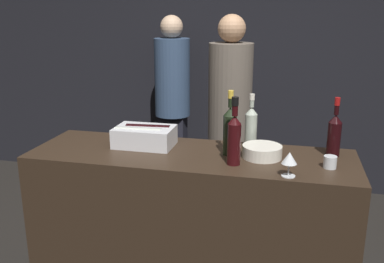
# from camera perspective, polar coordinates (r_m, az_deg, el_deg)

# --- Properties ---
(wall_back_chalkboard) EXTENTS (6.40, 0.06, 2.80)m
(wall_back_chalkboard) POSITION_cam_1_polar(r_m,az_deg,el_deg) (4.37, 6.43, 10.73)
(wall_back_chalkboard) COLOR black
(wall_back_chalkboard) RESTS_ON ground_plane
(bar_counter) EXTENTS (1.81, 0.57, 1.02)m
(bar_counter) POSITION_cam_1_polar(r_m,az_deg,el_deg) (2.60, -0.15, -13.61)
(bar_counter) COLOR #2D2116
(bar_counter) RESTS_ON ground_plane
(ice_bin_with_bottles) EXTENTS (0.34, 0.23, 0.12)m
(ice_bin_with_bottles) POSITION_cam_1_polar(r_m,az_deg,el_deg) (2.52, -6.38, -0.53)
(ice_bin_with_bottles) COLOR silver
(ice_bin_with_bottles) RESTS_ON bar_counter
(bowl_white) EXTENTS (0.21, 0.21, 0.07)m
(bowl_white) POSITION_cam_1_polar(r_m,az_deg,el_deg) (2.35, 9.33, -2.60)
(bowl_white) COLOR silver
(bowl_white) RESTS_ON bar_counter
(wine_glass) EXTENTS (0.07, 0.07, 0.12)m
(wine_glass) POSITION_cam_1_polar(r_m,az_deg,el_deg) (2.10, 12.86, -3.59)
(wine_glass) COLOR silver
(wine_glass) RESTS_ON bar_counter
(candle_votive) EXTENTS (0.07, 0.07, 0.06)m
(candle_votive) POSITION_cam_1_polar(r_m,az_deg,el_deg) (2.28, 17.93, -3.89)
(candle_votive) COLOR silver
(candle_votive) RESTS_ON bar_counter
(red_wine_bottle_tall) EXTENTS (0.07, 0.07, 0.33)m
(red_wine_bottle_tall) POSITION_cam_1_polar(r_m,az_deg,el_deg) (2.44, 18.45, -0.24)
(red_wine_bottle_tall) COLOR black
(red_wine_bottle_tall) RESTS_ON bar_counter
(red_wine_bottle_black_foil) EXTENTS (0.07, 0.07, 0.36)m
(red_wine_bottle_black_foil) POSITION_cam_1_polar(r_m,az_deg,el_deg) (2.19, 5.65, -0.70)
(red_wine_bottle_black_foil) COLOR black
(red_wine_bottle_black_foil) RESTS_ON bar_counter
(white_wine_bottle) EXTENTS (0.07, 0.07, 0.31)m
(white_wine_bottle) POSITION_cam_1_polar(r_m,az_deg,el_deg) (2.50, 7.88, 0.84)
(white_wine_bottle) COLOR #9EA899
(white_wine_bottle) RESTS_ON bar_counter
(champagne_bottle) EXTENTS (0.08, 0.08, 0.36)m
(champagne_bottle) POSITION_cam_1_polar(r_m,az_deg,el_deg) (2.34, 5.08, 0.30)
(champagne_bottle) COLOR black
(champagne_bottle) RESTS_ON bar_counter
(person_in_hoodie) EXTENTS (0.34, 0.34, 1.74)m
(person_in_hoodie) POSITION_cam_1_polar(r_m,az_deg,el_deg) (4.13, -2.62, 4.63)
(person_in_hoodie) COLOR black
(person_in_hoodie) RESTS_ON ground_plane
(person_blond_tee) EXTENTS (0.34, 0.34, 1.76)m
(person_blond_tee) POSITION_cam_1_polar(r_m,az_deg,el_deg) (3.36, 5.04, 2.09)
(person_blond_tee) COLOR black
(person_blond_tee) RESTS_ON ground_plane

